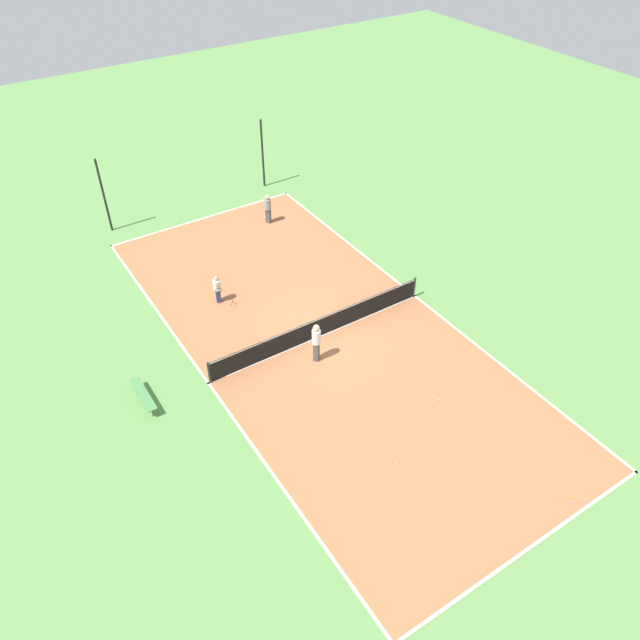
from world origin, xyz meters
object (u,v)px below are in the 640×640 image
(bench, at_px, (144,395))
(tennis_ball_near_net, at_px, (398,462))
(fence_post_back_right, at_px, (263,154))
(player_far_white, at_px, (217,288))
(fence_post_back_left, at_px, (104,196))
(tennis_net, at_px, (320,326))
(tennis_ball_right_alley, at_px, (573,496))
(player_near_white, at_px, (316,340))
(tennis_ball_midcourt, at_px, (439,400))
(tennis_ball_far_baseline, at_px, (293,212))
(player_baseline_gray, at_px, (268,207))

(bench, relative_size, tennis_ball_near_net, 29.09)
(bench, distance_m, fence_post_back_right, 17.86)
(player_far_white, height_order, fence_post_back_left, fence_post_back_left)
(tennis_ball_near_net, bearing_deg, tennis_net, 79.13)
(tennis_net, xyz_separation_m, tennis_ball_right_alley, (2.60, -11.25, -0.49))
(player_near_white, xyz_separation_m, tennis_ball_near_net, (-0.43, -5.88, -1.01))
(bench, distance_m, tennis_ball_midcourt, 11.16)
(player_far_white, xyz_separation_m, tennis_ball_far_baseline, (6.96, 5.04, -0.74))
(tennis_ball_far_baseline, bearing_deg, fence_post_back_right, 86.08)
(tennis_ball_near_net, distance_m, tennis_ball_far_baseline, 17.55)
(bench, bearing_deg, player_near_white, -103.10)
(tennis_net, relative_size, player_near_white, 5.69)
(tennis_ball_midcourt, bearing_deg, tennis_net, 107.53)
(tennis_net, relative_size, tennis_ball_midcourt, 151.71)
(tennis_ball_near_net, bearing_deg, player_baseline_gray, 75.99)
(player_far_white, bearing_deg, player_near_white, 32.34)
(player_near_white, bearing_deg, player_baseline_gray, 31.40)
(tennis_net, height_order, tennis_ball_midcourt, tennis_net)
(player_near_white, bearing_deg, fence_post_back_right, 29.53)
(player_far_white, bearing_deg, bench, -34.91)
(fence_post_back_left, height_order, fence_post_back_right, same)
(player_far_white, distance_m, tennis_ball_midcourt, 11.02)
(tennis_net, height_order, fence_post_back_left, fence_post_back_left)
(player_baseline_gray, height_order, tennis_ball_right_alley, player_baseline_gray)
(player_baseline_gray, distance_m, tennis_ball_far_baseline, 1.86)
(bench, height_order, player_near_white, player_near_white)
(fence_post_back_left, xyz_separation_m, fence_post_back_right, (9.28, 0.00, 0.00))
(player_near_white, xyz_separation_m, fence_post_back_left, (-3.72, 14.44, 0.96))
(tennis_net, bearing_deg, tennis_ball_midcourt, -72.47)
(bench, relative_size, tennis_ball_right_alley, 29.09)
(bench, bearing_deg, player_baseline_gray, -49.06)
(player_near_white, bearing_deg, tennis_ball_near_net, -133.64)
(player_near_white, xyz_separation_m, fence_post_back_right, (5.56, 14.44, 0.96))
(tennis_ball_right_alley, relative_size, tennis_ball_midcourt, 1.00)
(tennis_ball_far_baseline, distance_m, fence_post_back_right, 4.23)
(fence_post_back_left, bearing_deg, fence_post_back_right, 0.00)
(tennis_net, height_order, player_near_white, player_near_white)
(tennis_net, distance_m, tennis_ball_midcourt, 5.89)
(tennis_net, xyz_separation_m, player_near_white, (-0.92, -1.15, 0.52))
(bench, bearing_deg, tennis_ball_near_net, -139.84)
(player_near_white, height_order, tennis_ball_near_net, player_near_white)
(tennis_ball_near_net, distance_m, fence_post_back_right, 21.28)
(tennis_net, relative_size, tennis_ball_far_baseline, 151.71)
(tennis_net, bearing_deg, player_baseline_gray, 73.69)
(bench, distance_m, tennis_ball_far_baseline, 15.10)
(tennis_ball_near_net, bearing_deg, fence_post_back_right, 73.59)
(tennis_ball_far_baseline, height_order, tennis_ball_midcourt, same)
(bench, xyz_separation_m, player_baseline_gray, (10.39, 9.01, 0.56))
(player_baseline_gray, bearing_deg, fence_post_back_right, -56.37)
(tennis_net, relative_size, fence_post_back_left, 2.55)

